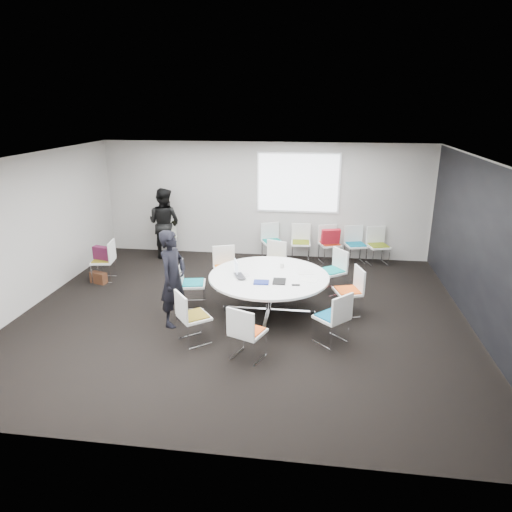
# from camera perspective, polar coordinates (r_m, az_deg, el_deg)

# --- Properties ---
(room_shell) EXTENTS (8.08, 7.08, 2.88)m
(room_shell) POSITION_cam_1_polar(r_m,az_deg,el_deg) (7.88, -1.15, 1.87)
(room_shell) COLOR black
(room_shell) RESTS_ON ground
(conference_table) EXTENTS (2.16, 2.16, 0.73)m
(conference_table) POSITION_cam_1_polar(r_m,az_deg,el_deg) (8.26, 1.61, -3.72)
(conference_table) COLOR silver
(conference_table) RESTS_ON ground
(projection_screen) EXTENTS (1.90, 0.03, 1.35)m
(projection_screen) POSITION_cam_1_polar(r_m,az_deg,el_deg) (11.08, 5.28, 9.07)
(projection_screen) COLOR white
(projection_screen) RESTS_ON room_shell
(chair_ring_a) EXTENTS (0.56, 0.57, 0.88)m
(chair_ring_a) POSITION_cam_1_polar(r_m,az_deg,el_deg) (8.47, 11.38, -5.41)
(chair_ring_a) COLOR silver
(chair_ring_a) RESTS_ON ground
(chair_ring_b) EXTENTS (0.63, 0.64, 0.88)m
(chair_ring_b) POSITION_cam_1_polar(r_m,az_deg,el_deg) (9.38, 9.45, -2.87)
(chair_ring_b) COLOR silver
(chair_ring_b) RESTS_ON ground
(chair_ring_c) EXTENTS (0.59, 0.58, 0.88)m
(chair_ring_c) POSITION_cam_1_polar(r_m,az_deg,el_deg) (9.75, 2.07, -1.77)
(chair_ring_c) COLOR silver
(chair_ring_c) RESTS_ON ground
(chair_ring_d) EXTENTS (0.59, 0.58, 0.88)m
(chair_ring_d) POSITION_cam_1_polar(r_m,az_deg,el_deg) (9.42, -3.82, -2.54)
(chair_ring_d) COLOR silver
(chair_ring_d) RESTS_ON ground
(chair_ring_e) EXTENTS (0.53, 0.54, 0.88)m
(chair_ring_e) POSITION_cam_1_polar(r_m,az_deg,el_deg) (8.72, -7.90, -4.49)
(chair_ring_e) COLOR silver
(chair_ring_e) RESTS_ON ground
(chair_ring_f) EXTENTS (0.64, 0.64, 0.88)m
(chair_ring_f) POSITION_cam_1_polar(r_m,az_deg,el_deg) (7.44, -7.79, -8.71)
(chair_ring_f) COLOR silver
(chair_ring_f) RESTS_ON ground
(chair_ring_g) EXTENTS (0.60, 0.59, 0.88)m
(chair_ring_g) POSITION_cam_1_polar(r_m,az_deg,el_deg) (6.92, -1.07, -10.74)
(chair_ring_g) COLOR silver
(chair_ring_g) RESTS_ON ground
(chair_ring_h) EXTENTS (0.64, 0.64, 0.88)m
(chair_ring_h) POSITION_cam_1_polar(r_m,az_deg,el_deg) (7.45, 9.43, -8.75)
(chair_ring_h) COLOR silver
(chair_ring_h) RESTS_ON ground
(chair_back_a) EXTENTS (0.60, 0.60, 0.88)m
(chair_back_a) POSITION_cam_1_polar(r_m,az_deg,el_deg) (11.20, 2.02, 0.95)
(chair_back_a) COLOR silver
(chair_back_a) RESTS_ON ground
(chair_back_b) EXTENTS (0.48, 0.47, 0.88)m
(chair_back_b) POSITION_cam_1_polar(r_m,az_deg,el_deg) (11.16, 5.59, 0.80)
(chair_back_b) COLOR silver
(chair_back_b) RESTS_ON ground
(chair_back_c) EXTENTS (0.59, 0.58, 0.88)m
(chair_back_c) POSITION_cam_1_polar(r_m,az_deg,el_deg) (11.15, 9.15, 0.65)
(chair_back_c) COLOR silver
(chair_back_c) RESTS_ON ground
(chair_back_d) EXTENTS (0.57, 0.56, 0.88)m
(chair_back_d) POSITION_cam_1_polar(r_m,az_deg,el_deg) (11.19, 12.29, 0.51)
(chair_back_d) COLOR silver
(chair_back_d) RESTS_ON ground
(chair_back_e) EXTENTS (0.57, 0.56, 0.88)m
(chair_back_e) POSITION_cam_1_polar(r_m,az_deg,el_deg) (11.24, 14.95, 0.38)
(chair_back_e) COLOR silver
(chair_back_e) RESTS_ON ground
(chair_spare_left) EXTENTS (0.51, 0.52, 0.88)m
(chair_spare_left) POSITION_cam_1_polar(r_m,az_deg,el_deg) (10.39, -18.40, -1.45)
(chair_spare_left) COLOR silver
(chair_spare_left) RESTS_ON ground
(chair_person_back) EXTENTS (0.57, 0.56, 0.88)m
(chair_person_back) POSITION_cam_1_polar(r_m,az_deg,el_deg) (11.72, -10.97, 1.42)
(chair_person_back) COLOR silver
(chair_person_back) RESTS_ON ground
(person_main) EXTENTS (0.54, 0.69, 1.69)m
(person_main) POSITION_cam_1_polar(r_m,az_deg,el_deg) (7.87, -10.33, -2.76)
(person_main) COLOR black
(person_main) RESTS_ON ground
(person_back) EXTENTS (1.00, 0.87, 1.74)m
(person_back) POSITION_cam_1_polar(r_m,az_deg,el_deg) (11.41, -11.39, 4.03)
(person_back) COLOR black
(person_back) RESTS_ON ground
(laptop) EXTENTS (0.36, 0.43, 0.03)m
(laptop) POSITION_cam_1_polar(r_m,az_deg,el_deg) (8.12, -1.68, -2.53)
(laptop) COLOR #333338
(laptop) RESTS_ON conference_table
(laptop_lid) EXTENTS (0.12, 0.29, 0.22)m
(laptop_lid) POSITION_cam_1_polar(r_m,az_deg,el_deg) (8.25, -2.51, -1.31)
(laptop_lid) COLOR silver
(laptop_lid) RESTS_ON conference_table
(notebook_black) EXTENTS (0.22, 0.30, 0.02)m
(notebook_black) POSITION_cam_1_polar(r_m,az_deg,el_deg) (7.90, 2.93, -3.18)
(notebook_black) COLOR black
(notebook_black) RESTS_ON conference_table
(tablet_folio) EXTENTS (0.27, 0.21, 0.03)m
(tablet_folio) POSITION_cam_1_polar(r_m,az_deg,el_deg) (7.84, 0.66, -3.30)
(tablet_folio) COLOR navy
(tablet_folio) RESTS_ON conference_table
(papers_right) EXTENTS (0.34, 0.28, 0.00)m
(papers_right) POSITION_cam_1_polar(r_m,az_deg,el_deg) (8.37, 6.17, -2.06)
(papers_right) COLOR silver
(papers_right) RESTS_ON conference_table
(papers_front) EXTENTS (0.34, 0.28, 0.00)m
(papers_front) POSITION_cam_1_polar(r_m,az_deg,el_deg) (8.03, 6.58, -2.98)
(papers_front) COLOR white
(papers_front) RESTS_ON conference_table
(cup) EXTENTS (0.08, 0.08, 0.09)m
(cup) POSITION_cam_1_polar(r_m,az_deg,el_deg) (8.56, 3.27, -1.18)
(cup) COLOR white
(cup) RESTS_ON conference_table
(phone) EXTENTS (0.15, 0.08, 0.01)m
(phone) POSITION_cam_1_polar(r_m,az_deg,el_deg) (7.78, 5.00, -3.63)
(phone) COLOR black
(phone) RESTS_ON conference_table
(maroon_bag) EXTENTS (0.42, 0.24, 0.28)m
(maroon_bag) POSITION_cam_1_polar(r_m,az_deg,el_deg) (10.29, -18.67, 0.35)
(maroon_bag) COLOR #4E1430
(maroon_bag) RESTS_ON chair_spare_left
(brown_bag) EXTENTS (0.39, 0.26, 0.24)m
(brown_bag) POSITION_cam_1_polar(r_m,az_deg,el_deg) (10.32, -19.08, -2.59)
(brown_bag) COLOR #412314
(brown_bag) RESTS_ON ground
(red_jacket) EXTENTS (0.47, 0.28, 0.36)m
(red_jacket) POSITION_cam_1_polar(r_m,az_deg,el_deg) (10.82, 9.31, 2.42)
(red_jacket) COLOR #AC1522
(red_jacket) RESTS_ON chair_back_c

